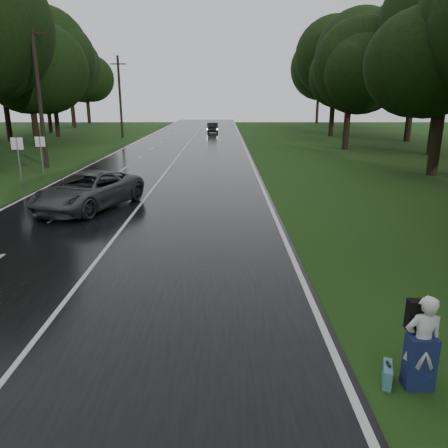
# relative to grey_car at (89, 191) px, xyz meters

# --- Properties ---
(ground) EXTENTS (160.00, 160.00, 0.00)m
(ground) POSITION_rel_grey_car_xyz_m (2.08, -9.09, -0.81)
(ground) COLOR #1E3F12
(ground) RESTS_ON ground
(road) EXTENTS (12.00, 140.00, 0.04)m
(road) POSITION_rel_grey_car_xyz_m (2.08, 10.91, -0.79)
(road) COLOR black
(road) RESTS_ON ground
(lane_center) EXTENTS (0.12, 140.00, 0.01)m
(lane_center) POSITION_rel_grey_car_xyz_m (2.08, 10.91, -0.77)
(lane_center) COLOR silver
(lane_center) RESTS_ON road
(grey_car) EXTENTS (4.36, 6.09, 1.54)m
(grey_car) POSITION_rel_grey_car_xyz_m (0.00, 0.00, 0.00)
(grey_car) COLOR #4E5053
(grey_car) RESTS_ON road
(far_car) EXTENTS (1.58, 4.20, 1.37)m
(far_car) POSITION_rel_grey_car_xyz_m (4.30, 42.68, -0.09)
(far_car) COLOR black
(far_car) RESTS_ON road
(hitchhiker) EXTENTS (0.61, 0.55, 1.66)m
(hitchhiker) POSITION_rel_grey_car_xyz_m (9.04, -12.10, -0.04)
(hitchhiker) COLOR silver
(hitchhiker) RESTS_ON ground
(suitcase) EXTENTS (0.29, 0.50, 0.34)m
(suitcase) POSITION_rel_grey_car_xyz_m (8.56, -12.04, -0.64)
(suitcase) COLOR teal
(suitcase) RESTS_ON ground
(utility_pole_mid) EXTENTS (1.80, 0.28, 9.59)m
(utility_pole_mid) POSITION_rel_grey_car_xyz_m (-6.42, 11.67, -0.81)
(utility_pole_mid) COLOR black
(utility_pole_mid) RESTS_ON ground
(utility_pole_far) EXTENTS (1.80, 0.28, 9.37)m
(utility_pole_far) POSITION_rel_grey_car_xyz_m (-6.42, 35.09, -0.81)
(utility_pole_far) COLOR black
(utility_pole_far) RESTS_ON ground
(road_sign_a) EXTENTS (0.63, 0.10, 2.64)m
(road_sign_a) POSITION_rel_grey_car_xyz_m (-5.12, 4.89, -0.81)
(road_sign_a) COLOR white
(road_sign_a) RESTS_ON ground
(road_sign_b) EXTENTS (0.58, 0.10, 2.43)m
(road_sign_b) POSITION_rel_grey_car_xyz_m (-5.12, 7.84, -0.81)
(road_sign_b) COLOR white
(road_sign_b) RESTS_ON ground
(tree_left_e) EXTENTS (7.94, 7.94, 12.40)m
(tree_left_e) POSITION_rel_grey_car_xyz_m (-13.21, 26.48, -0.81)
(tree_left_e) COLOR black
(tree_left_e) RESTS_ON ground
(tree_left_f) EXTENTS (10.65, 10.65, 16.64)m
(tree_left_f) POSITION_rel_grey_car_xyz_m (-14.79, 36.68, -0.81)
(tree_left_f) COLOR black
(tree_left_f) RESTS_ON ground
(tree_right_d) EXTENTS (8.04, 8.04, 12.55)m
(tree_right_d) POSITION_rel_grey_car_xyz_m (18.85, 8.64, -0.81)
(tree_right_d) COLOR black
(tree_right_d) RESTS_ON ground
(tree_right_e) EXTENTS (8.07, 8.07, 12.61)m
(tree_right_e) POSITION_rel_grey_car_xyz_m (17.26, 22.89, -0.81)
(tree_right_e) COLOR black
(tree_right_e) RESTS_ON ground
(tree_right_f) EXTENTS (8.25, 8.25, 12.90)m
(tree_right_f) POSITION_rel_grey_car_xyz_m (19.32, 37.35, -0.81)
(tree_right_f) COLOR black
(tree_right_f) RESTS_ON ground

